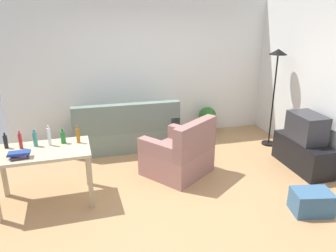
{
  "coord_description": "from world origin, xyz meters",
  "views": [
    {
      "loc": [
        -1.09,
        -4.22,
        2.47
      ],
      "look_at": [
        0.1,
        0.5,
        0.75
      ],
      "focal_mm": 35.44,
      "sensor_mm": 36.0,
      "label": 1
    }
  ],
  "objects_px": {
    "tv_stand": "(303,154)",
    "storage_box": "(311,202)",
    "potted_plant": "(207,119)",
    "armchair": "(180,155)",
    "book_stack": "(19,155)",
    "bottle_dark": "(6,142)",
    "bottle_red": "(20,141)",
    "desk": "(43,158)",
    "couch": "(126,132)",
    "bottle_green": "(63,137)",
    "bottle_clear": "(49,137)",
    "torchiere_lamp": "(276,71)",
    "bottle_tall": "(35,139)",
    "bottle_amber": "(78,136)",
    "tv": "(307,127)"
  },
  "relations": [
    {
      "from": "bottle_dark",
      "to": "bottle_green",
      "type": "height_order",
      "value": "bottle_dark"
    },
    {
      "from": "book_stack",
      "to": "bottle_clear",
      "type": "bearing_deg",
      "value": 44.18
    },
    {
      "from": "potted_plant",
      "to": "bottle_green",
      "type": "relative_size",
      "value": 2.81
    },
    {
      "from": "desk",
      "to": "bottle_dark",
      "type": "bearing_deg",
      "value": 156.4
    },
    {
      "from": "couch",
      "to": "bottle_amber",
      "type": "distance_m",
      "value": 1.78
    },
    {
      "from": "tv_stand",
      "to": "bottle_dark",
      "type": "relative_size",
      "value": 5.25
    },
    {
      "from": "potted_plant",
      "to": "armchair",
      "type": "height_order",
      "value": "armchair"
    },
    {
      "from": "armchair",
      "to": "bottle_green",
      "type": "relative_size",
      "value": 6.03
    },
    {
      "from": "tv",
      "to": "couch",
      "type": "bearing_deg",
      "value": 59.96
    },
    {
      "from": "couch",
      "to": "bottle_green",
      "type": "relative_size",
      "value": 9.27
    },
    {
      "from": "bottle_green",
      "to": "desk",
      "type": "bearing_deg",
      "value": -147.41
    },
    {
      "from": "tv_stand",
      "to": "bottle_dark",
      "type": "bearing_deg",
      "value": 88.41
    },
    {
      "from": "bottle_red",
      "to": "bottle_green",
      "type": "xyz_separation_m",
      "value": [
        0.52,
        0.06,
        -0.02
      ]
    },
    {
      "from": "desk",
      "to": "bottle_dark",
      "type": "distance_m",
      "value": 0.52
    },
    {
      "from": "bottle_green",
      "to": "bottle_red",
      "type": "bearing_deg",
      "value": -173.63
    },
    {
      "from": "tv_stand",
      "to": "tv",
      "type": "height_order",
      "value": "tv"
    },
    {
      "from": "couch",
      "to": "storage_box",
      "type": "height_order",
      "value": "couch"
    },
    {
      "from": "bottle_tall",
      "to": "bottle_red",
      "type": "bearing_deg",
      "value": -168.06
    },
    {
      "from": "bottle_green",
      "to": "couch",
      "type": "bearing_deg",
      "value": 54.91
    },
    {
      "from": "book_stack",
      "to": "storage_box",
      "type": "bearing_deg",
      "value": -14.4
    },
    {
      "from": "potted_plant",
      "to": "bottle_clear",
      "type": "distance_m",
      "value": 3.46
    },
    {
      "from": "couch",
      "to": "book_stack",
      "type": "xyz_separation_m",
      "value": [
        -1.51,
        -1.8,
        0.49
      ]
    },
    {
      "from": "potted_plant",
      "to": "armchair",
      "type": "xyz_separation_m",
      "value": [
        -1.05,
        -1.58,
        -0.01
      ]
    },
    {
      "from": "torchiere_lamp",
      "to": "armchair",
      "type": "xyz_separation_m",
      "value": [
        -2.0,
        -0.74,
        -1.09
      ]
    },
    {
      "from": "bottle_clear",
      "to": "torchiere_lamp",
      "type": "bearing_deg",
      "value": 13.84
    },
    {
      "from": "armchair",
      "to": "bottle_dark",
      "type": "relative_size",
      "value": 5.85
    },
    {
      "from": "couch",
      "to": "bottle_amber",
      "type": "relative_size",
      "value": 7.85
    },
    {
      "from": "tv_stand",
      "to": "bottle_green",
      "type": "height_order",
      "value": "bottle_green"
    },
    {
      "from": "bottle_tall",
      "to": "book_stack",
      "type": "xyz_separation_m",
      "value": [
        -0.15,
        -0.34,
        -0.06
      ]
    },
    {
      "from": "bottle_dark",
      "to": "bottle_red",
      "type": "xyz_separation_m",
      "value": [
        0.19,
        -0.07,
        0.02
      ]
    },
    {
      "from": "tv_stand",
      "to": "torchiere_lamp",
      "type": "distance_m",
      "value": 1.56
    },
    {
      "from": "bottle_amber",
      "to": "book_stack",
      "type": "bearing_deg",
      "value": -155.25
    },
    {
      "from": "desk",
      "to": "bottle_tall",
      "type": "relative_size",
      "value": 5.23
    },
    {
      "from": "bottle_dark",
      "to": "bottle_tall",
      "type": "xyz_separation_m",
      "value": [
        0.36,
        -0.03,
        0.01
      ]
    },
    {
      "from": "tv",
      "to": "bottle_clear",
      "type": "xyz_separation_m",
      "value": [
        -3.87,
        0.08,
        0.18
      ]
    },
    {
      "from": "potted_plant",
      "to": "storage_box",
      "type": "relative_size",
      "value": 1.19
    },
    {
      "from": "bottle_tall",
      "to": "bottle_green",
      "type": "height_order",
      "value": "bottle_tall"
    },
    {
      "from": "bottle_red",
      "to": "bottle_amber",
      "type": "height_order",
      "value": "bottle_red"
    },
    {
      "from": "couch",
      "to": "armchair",
      "type": "bearing_deg",
      "value": 118.28
    },
    {
      "from": "bottle_red",
      "to": "bottle_green",
      "type": "height_order",
      "value": "bottle_red"
    },
    {
      "from": "couch",
      "to": "desk",
      "type": "bearing_deg",
      "value": 51.6
    },
    {
      "from": "tv_stand",
      "to": "storage_box",
      "type": "xyz_separation_m",
      "value": [
        -0.67,
        -1.15,
        -0.09
      ]
    },
    {
      "from": "potted_plant",
      "to": "tv",
      "type": "bearing_deg",
      "value": -62.78
    },
    {
      "from": "desk",
      "to": "book_stack",
      "type": "relative_size",
      "value": 4.5
    },
    {
      "from": "desk",
      "to": "bottle_clear",
      "type": "height_order",
      "value": "bottle_clear"
    },
    {
      "from": "bottle_tall",
      "to": "potted_plant",
      "type": "bearing_deg",
      "value": 29.87
    },
    {
      "from": "desk",
      "to": "armchair",
      "type": "height_order",
      "value": "armchair"
    },
    {
      "from": "tv",
      "to": "bottle_dark",
      "type": "bearing_deg",
      "value": 88.41
    },
    {
      "from": "tv_stand",
      "to": "book_stack",
      "type": "height_order",
      "value": "book_stack"
    },
    {
      "from": "bottle_amber",
      "to": "potted_plant",
      "type": "bearing_deg",
      "value": 35.14
    }
  ]
}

